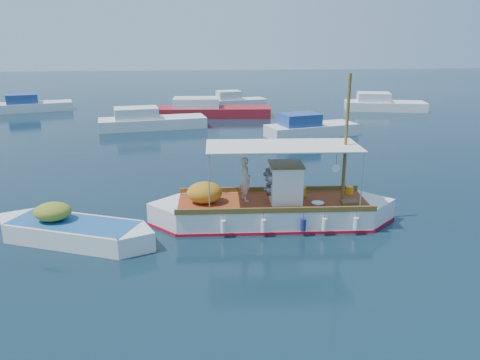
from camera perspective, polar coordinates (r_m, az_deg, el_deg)
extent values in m
plane|color=black|center=(17.78, 2.66, -4.70)|extent=(160.00, 160.00, 0.00)
cube|color=white|center=(17.33, 3.96, -4.18)|extent=(6.98, 2.63, 1.01)
cube|color=white|center=(17.27, -7.46, -4.37)|extent=(2.29, 2.29, 1.01)
cube|color=white|center=(18.06, 14.87, -3.84)|extent=(2.29, 2.29, 1.01)
cube|color=#A51021|center=(17.44, 3.94, -5.10)|extent=(7.07, 2.71, 0.16)
cube|color=#8F3616|center=(17.16, 3.99, -2.67)|extent=(6.97, 2.45, 0.05)
cube|color=brown|center=(18.21, 3.57, -1.11)|extent=(6.96, 0.44, 0.18)
cube|color=brown|center=(16.05, 4.49, -3.70)|extent=(6.96, 0.44, 0.18)
cube|color=white|center=(17.00, 5.58, -0.40)|extent=(1.16, 1.24, 1.37)
cube|color=brown|center=(16.80, 5.65, 1.93)|extent=(1.25, 1.34, 0.05)
cylinder|color=slate|center=(16.56, 3.71, 0.17)|extent=(0.22, 0.47, 0.46)
cylinder|color=slate|center=(17.12, 3.49, 0.74)|extent=(0.22, 0.47, 0.46)
cylinder|color=slate|center=(16.99, 3.57, -1.17)|extent=(0.22, 0.47, 0.46)
cylinder|color=brown|center=(17.03, 12.79, 4.87)|extent=(0.12, 0.12, 4.58)
cylinder|color=brown|center=(16.93, 10.31, 3.67)|extent=(1.65, 0.16, 0.07)
cylinder|color=silver|center=(17.68, -3.72, 1.51)|extent=(0.04, 0.04, 2.06)
cylinder|color=silver|center=(15.75, -3.79, -0.47)|extent=(0.04, 0.04, 2.06)
cylinder|color=silver|center=(18.36, 12.81, 1.70)|extent=(0.04, 0.04, 2.06)
cylinder|color=silver|center=(16.51, 14.64, -0.17)|extent=(0.04, 0.04, 2.06)
cube|color=silver|center=(16.61, 5.24, 4.18)|extent=(5.51, 2.47, 0.04)
ellipsoid|color=#C07C1C|center=(16.91, -4.33, -1.53)|extent=(1.34, 1.15, 0.77)
cube|color=orange|center=(17.74, 7.64, -1.42)|extent=(0.24, 0.18, 0.37)
cylinder|color=orange|center=(18.30, 13.21, -1.24)|extent=(0.29, 0.29, 0.31)
cube|color=brown|center=(17.34, 13.21, -2.63)|extent=(0.62, 0.44, 0.11)
cylinder|color=#B2B2B2|center=(16.93, 9.45, -2.89)|extent=(0.48, 0.48, 0.11)
cylinder|color=white|center=(16.17, 11.62, 1.39)|extent=(0.28, 0.04, 0.27)
cylinder|color=white|center=(15.99, -2.05, -5.68)|extent=(0.19, 0.19, 0.44)
cylinder|color=navy|center=(16.26, 7.72, -5.43)|extent=(0.19, 0.19, 0.44)
cylinder|color=white|center=(16.69, 13.94, -5.20)|extent=(0.19, 0.19, 0.44)
imported|color=#B4AA95|center=(16.93, 0.62, 0.11)|extent=(0.55, 0.69, 1.64)
cube|color=white|center=(16.77, -19.55, -6.26)|extent=(4.65, 3.20, 0.85)
cube|color=white|center=(18.07, -25.16, -5.23)|extent=(1.57, 1.57, 0.85)
cube|color=white|center=(15.65, -13.03, -7.37)|extent=(1.57, 1.57, 0.85)
cube|color=#1F5490|center=(16.62, -19.68, -4.98)|extent=(4.58, 3.03, 0.05)
ellipsoid|color=olive|center=(16.94, -21.87, -3.60)|extent=(1.53, 1.41, 0.62)
cube|color=silver|center=(35.68, -10.57, 6.69)|extent=(8.07, 3.70, 1.00)
cube|color=silver|center=(35.45, -12.54, 7.98)|extent=(3.41, 2.55, 0.80)
cube|color=maroon|center=(40.46, -3.26, 8.17)|extent=(9.75, 3.45, 1.00)
cube|color=silver|center=(40.39, -5.35, 9.39)|extent=(3.99, 2.64, 0.80)
cube|color=silver|center=(32.78, 8.68, 5.87)|extent=(6.63, 3.76, 1.00)
cube|color=navy|center=(32.17, 7.27, 7.34)|extent=(2.91, 2.46, 0.80)
cube|color=silver|center=(45.87, 17.23, 8.50)|extent=(7.61, 4.21, 1.00)
cube|color=silver|center=(45.59, 15.97, 9.70)|extent=(3.32, 2.82, 0.80)
cube|color=silver|center=(47.20, -23.72, 8.05)|extent=(6.83, 4.00, 1.00)
cube|color=navy|center=(47.13, -25.04, 8.99)|extent=(3.02, 2.59, 0.80)
cube|color=silver|center=(45.69, -0.37, 9.23)|extent=(5.71, 3.03, 1.00)
cube|color=silver|center=(45.35, -1.37, 10.31)|extent=(2.46, 2.10, 0.80)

